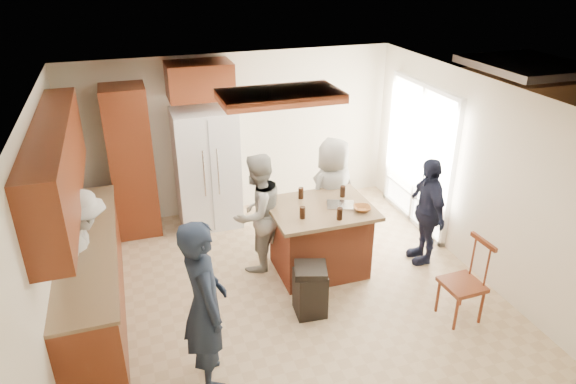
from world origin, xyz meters
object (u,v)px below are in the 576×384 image
object	(u,v)px
person_behind_left	(258,213)
person_counter	(87,256)
trash_bin	(310,290)
person_side_right	(427,211)
person_behind_right	(333,193)
spindle_chair	(464,284)
kitchen_island	(320,238)
person_front_left	(205,305)
refrigerator	(207,168)

from	to	relation	value
person_behind_left	person_counter	bearing A→B (deg)	-21.42
person_behind_left	person_counter	world-z (taller)	person_behind_left
person_behind_left	trash_bin	bearing A→B (deg)	73.57
trash_bin	person_behind_left	bearing A→B (deg)	105.23
person_side_right	trash_bin	distance (m)	1.99
person_behind_right	spindle_chair	distance (m)	2.17
kitchen_island	trash_bin	xyz separation A→B (m)	(-0.43, -0.80, -0.16)
person_front_left	refrigerator	xyz separation A→B (m)	(0.58, 3.19, 0.02)
person_side_right	trash_bin	xyz separation A→B (m)	(-1.85, -0.60, -0.42)
person_behind_right	person_side_right	size ratio (longest dim) A/B	1.07
person_behind_left	spindle_chair	xyz separation A→B (m)	(1.92, -1.73, -0.34)
spindle_chair	person_side_right	bearing A→B (deg)	78.88
kitchen_island	refrigerator	bearing A→B (deg)	122.98
person_counter	refrigerator	world-z (taller)	refrigerator
refrigerator	trash_bin	bearing A→B (deg)	-74.55
person_behind_right	person_counter	bearing A→B (deg)	-6.62
kitchen_island	person_counter	bearing A→B (deg)	-179.00
person_front_left	refrigerator	world-z (taller)	refrigerator
person_front_left	trash_bin	world-z (taller)	person_front_left
refrigerator	person_side_right	bearing A→B (deg)	-37.23
person_side_right	spindle_chair	xyz separation A→B (m)	(-0.24, -1.21, -0.29)
trash_bin	spindle_chair	xyz separation A→B (m)	(1.61, -0.61, 0.13)
person_counter	trash_bin	size ratio (longest dim) A/B	2.50
person_behind_left	person_behind_right	distance (m)	1.18
refrigerator	spindle_chair	xyz separation A→B (m)	(2.32, -3.16, -0.45)
person_behind_left	refrigerator	distance (m)	1.48
person_behind_left	person_side_right	distance (m)	2.22
person_counter	refrigerator	xyz separation A→B (m)	(1.66, 1.79, 0.11)
person_front_left	refrigerator	distance (m)	3.24
person_counter	person_behind_right	bearing A→B (deg)	-67.63
person_behind_left	kitchen_island	bearing A→B (deg)	124.61
person_side_right	person_behind_right	bearing A→B (deg)	-120.18
person_counter	person_front_left	bearing A→B (deg)	-131.18
person_behind_left	spindle_chair	size ratio (longest dim) A/B	1.60
person_behind_left	refrigerator	bearing A→B (deg)	-106.03
person_behind_right	person_counter	world-z (taller)	person_behind_right
person_counter	person_side_right	bearing A→B (deg)	-80.89
person_behind_right	person_behind_left	bearing A→B (deg)	-4.86
person_behind_left	spindle_chair	distance (m)	2.61
person_side_right	kitchen_island	distance (m)	1.46
spindle_chair	kitchen_island	bearing A→B (deg)	130.05
refrigerator	kitchen_island	size ratio (longest dim) A/B	1.41
person_counter	refrigerator	distance (m)	2.45
person_behind_left	person_counter	size ratio (longest dim) A/B	1.01
person_behind_left	person_behind_right	world-z (taller)	person_behind_left
person_behind_left	trash_bin	size ratio (longest dim) A/B	2.53
person_side_right	trash_bin	world-z (taller)	person_side_right
person_behind_left	trash_bin	xyz separation A→B (m)	(0.31, -1.13, -0.48)
refrigerator	kitchen_island	world-z (taller)	refrigerator
person_behind_left	refrigerator	xyz separation A→B (m)	(-0.40, 1.42, 0.10)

